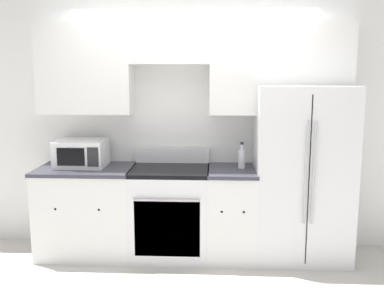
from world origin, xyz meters
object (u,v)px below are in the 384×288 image
bottle (242,158)px  refrigerator (301,173)px  microwave (81,153)px  oven_range (170,211)px

bottle → refrigerator: bearing=-0.8°
refrigerator → microwave: bearing=179.4°
oven_range → microwave: (-0.91, 0.07, 0.58)m
oven_range → microwave: microwave is taller
oven_range → bottle: bottle is taller
oven_range → microwave: bearing=175.8°
refrigerator → microwave: size_ratio=3.49×
refrigerator → bottle: size_ratio=6.61×
oven_range → refrigerator: refrigerator is taller
refrigerator → oven_range: bearing=-178.1°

